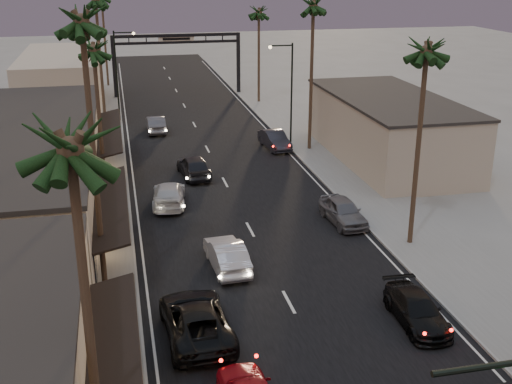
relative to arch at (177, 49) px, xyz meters
name	(u,v)px	position (x,y,z in m)	size (l,w,h in m)	color
ground	(219,170)	(0.00, -30.00, -5.53)	(200.00, 200.00, 0.00)	slate
road	(209,152)	(0.00, -25.00, -5.53)	(14.00, 120.00, 0.02)	black
sidewalk_left	(96,137)	(-9.50, -18.00, -5.47)	(5.00, 92.00, 0.12)	slate
sidewalk_right	(294,126)	(9.50, -18.00, -5.47)	(5.00, 92.00, 0.12)	slate
storefront_mid	(16,217)	(-13.00, -44.00, -2.78)	(8.00, 14.00, 5.50)	#A69B84
storefront_far	(44,142)	(-13.00, -28.00, -3.03)	(8.00, 16.00, 5.00)	#BCAD8F
storefront_dist	(62,82)	(-13.00, -5.00, -2.53)	(8.00, 20.00, 6.00)	#A69B84
building_right	(388,129)	(14.00, -30.00, -3.03)	(8.00, 18.00, 5.00)	#A69B84
arch	(177,49)	(0.00, 0.00, 0.00)	(15.20, 0.40, 7.27)	black
streetlight_right	(288,87)	(6.92, -25.00, -0.20)	(2.13, 0.30, 9.00)	black
streetlight_left	(119,69)	(-6.92, -12.00, -0.20)	(2.13, 0.30, 9.00)	black
palm_la	(69,133)	(-8.60, -61.00, 5.91)	(3.20, 3.20, 13.20)	#38281C
palm_lb	(81,12)	(-8.60, -48.00, 7.85)	(3.20, 3.20, 15.20)	#38281C
palm_lc	(93,43)	(-8.60, -34.00, 4.94)	(3.20, 3.20, 12.20)	#38281C
palm_ra	(428,43)	(8.60, -46.00, 5.91)	(3.20, 3.20, 13.20)	#38281C
palm_rb	(314,0)	(8.60, -26.00, 6.88)	(3.20, 3.20, 14.20)	#38281C
palm_rc	(259,8)	(8.60, -6.00, 4.94)	(3.20, 3.20, 12.20)	#38281C
oncoming_pickup	(196,319)	(-4.71, -52.95, -4.72)	(2.71, 5.87, 1.63)	black
oncoming_silver	(227,255)	(-2.27, -46.76, -4.76)	(1.65, 4.72, 1.56)	#A8A8AE
oncoming_white	(169,194)	(-4.43, -36.69, -4.79)	(2.09, 5.15, 1.50)	#B5B5B5
oncoming_dgrey	(194,166)	(-2.07, -31.19, -4.70)	(1.97, 4.89, 1.67)	black
oncoming_grey_far	(156,124)	(-3.91, -17.12, -4.76)	(1.63, 4.68, 1.54)	#4B4B50
curbside_black	(417,310)	(5.13, -54.03, -4.87)	(1.87, 4.59, 1.33)	black
curbside_grey	(343,211)	(5.88, -42.17, -4.75)	(1.84, 4.58, 1.56)	#535459
curbside_far	(275,140)	(5.75, -25.04, -4.76)	(1.64, 4.70, 1.55)	black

